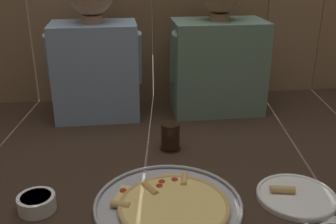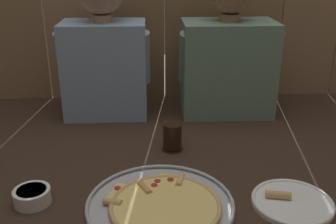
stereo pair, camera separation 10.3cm
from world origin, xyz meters
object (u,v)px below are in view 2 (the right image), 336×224
at_px(pizza_tray, 162,204).
at_px(dinner_plate, 292,202).
at_px(diner_left, 104,48).
at_px(dipping_bowl, 32,196).
at_px(diner_right, 228,53).
at_px(drinking_glass, 172,137).

xyz_separation_m(pizza_tray, dinner_plate, (0.37, -0.01, -0.00)).
xyz_separation_m(pizza_tray, diner_left, (-0.22, 0.71, 0.28)).
distance_m(pizza_tray, dipping_bowl, 0.37).
xyz_separation_m(dinner_plate, diner_right, (-0.06, 0.71, 0.26)).
relative_size(pizza_tray, dipping_bowl, 4.03).
height_order(dipping_bowl, diner_left, diner_left).
bearing_deg(pizza_tray, diner_left, 107.07).
height_order(dinner_plate, dipping_bowl, dipping_bowl).
bearing_deg(dipping_bowl, drinking_glass, 37.08).
relative_size(dinner_plate, drinking_glass, 2.31).
bearing_deg(diner_left, dinner_plate, -50.68).
relative_size(dinner_plate, diner_right, 0.38).
bearing_deg(dipping_bowl, pizza_tray, -5.54).
bearing_deg(diner_left, diner_right, -0.05).
xyz_separation_m(dinner_plate, dipping_bowl, (-0.74, 0.04, 0.02)).
relative_size(diner_left, diner_right, 1.03).
height_order(pizza_tray, dinner_plate, dinner_plate).
distance_m(drinking_glass, diner_right, 0.49).
xyz_separation_m(diner_left, diner_right, (0.52, -0.00, -0.03)).
relative_size(dipping_bowl, diner_left, 0.17).
xyz_separation_m(pizza_tray, drinking_glass, (0.05, 0.35, 0.04)).
bearing_deg(dipping_bowl, diner_right, 44.95).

